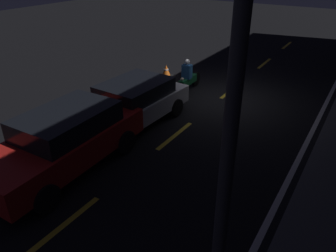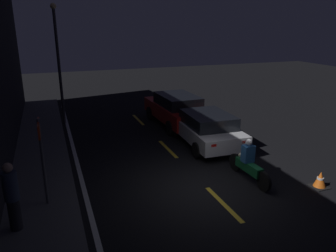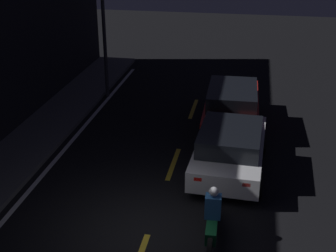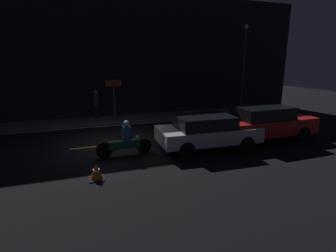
# 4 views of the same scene
# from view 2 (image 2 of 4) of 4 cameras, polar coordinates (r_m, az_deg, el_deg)

# --- Properties ---
(ground_plane) EXTENTS (56.00, 56.00, 0.00)m
(ground_plane) POSITION_cam_2_polar(r_m,az_deg,el_deg) (10.35, 6.85, -10.64)
(ground_plane) COLOR black
(raised_curb) EXTENTS (28.00, 1.91, 0.14)m
(raised_curb) POSITION_cam_2_polar(r_m,az_deg,el_deg) (9.39, -21.08, -14.44)
(raised_curb) COLOR #4C4C4F
(raised_curb) RESTS_ON ground
(lane_dash_c) EXTENTS (2.00, 0.14, 0.01)m
(lane_dash_c) POSITION_cam_2_polar(r_m,az_deg,el_deg) (9.59, 9.63, -13.19)
(lane_dash_c) COLOR gold
(lane_dash_c) RESTS_ON ground
(lane_dash_d) EXTENTS (2.00, 0.14, 0.01)m
(lane_dash_d) POSITION_cam_2_polar(r_m,az_deg,el_deg) (13.26, -0.02, -4.01)
(lane_dash_d) COLOR gold
(lane_dash_d) RESTS_ON ground
(lane_dash_e) EXTENTS (2.00, 0.14, 0.01)m
(lane_dash_e) POSITION_cam_2_polar(r_m,az_deg,el_deg) (17.33, -5.21, 1.10)
(lane_dash_e) COLOR gold
(lane_dash_e) RESTS_ON ground
(lane_solid_kerb) EXTENTS (25.20, 0.14, 0.01)m
(lane_solid_kerb) POSITION_cam_2_polar(r_m,az_deg,el_deg) (9.44, -13.54, -13.97)
(lane_solid_kerb) COLOR silver
(lane_solid_kerb) RESTS_ON ground
(sedan_white) EXTENTS (4.21, 2.13, 1.39)m
(sedan_white) POSITION_cam_2_polar(r_m,az_deg,el_deg) (13.60, 6.65, -0.29)
(sedan_white) COLOR silver
(sedan_white) RESTS_ON ground
(taxi_red) EXTENTS (4.57, 2.01, 1.56)m
(taxi_red) POSITION_cam_2_polar(r_m,az_deg,el_deg) (16.15, 1.43, 3.00)
(taxi_red) COLOR red
(taxi_red) RESTS_ON ground
(motorcycle) EXTENTS (2.14, 0.37, 1.37)m
(motorcycle) POSITION_cam_2_polar(r_m,az_deg,el_deg) (10.85, 13.91, -6.42)
(motorcycle) COLOR black
(motorcycle) RESTS_ON ground
(traffic_cone_near) EXTENTS (0.49, 0.49, 0.51)m
(traffic_cone_near) POSITION_cam_2_polar(r_m,az_deg,el_deg) (11.24, 24.98, -8.47)
(traffic_cone_near) COLOR black
(traffic_cone_near) RESTS_ON ground
(pedestrian) EXTENTS (0.34, 0.34, 1.71)m
(pedestrian) POSITION_cam_2_polar(r_m,az_deg,el_deg) (8.58, -25.53, -10.98)
(pedestrian) COLOR black
(pedestrian) RESTS_ON raised_curb
(shop_sign) EXTENTS (0.90, 0.08, 2.40)m
(shop_sign) POSITION_cam_2_polar(r_m,az_deg,el_deg) (9.13, -21.25, -3.14)
(shop_sign) COLOR #4C4C51
(shop_sign) RESTS_ON raised_curb
(street_lamp) EXTENTS (0.28, 0.28, 5.76)m
(street_lamp) POSITION_cam_2_polar(r_m,az_deg,el_deg) (16.91, -18.56, 11.06)
(street_lamp) COLOR #333338
(street_lamp) RESTS_ON ground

